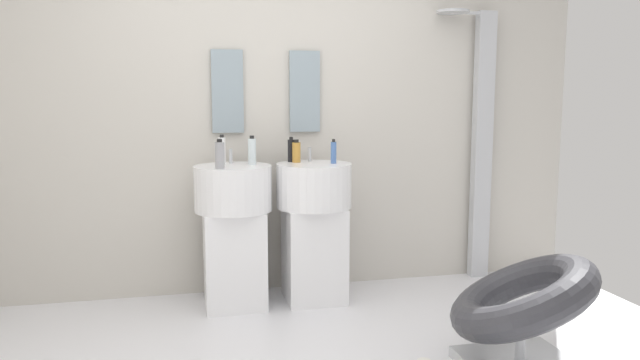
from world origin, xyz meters
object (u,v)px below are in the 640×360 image
Objects in this scene: soap_bottle_clear at (252,151)px; shower_column at (480,140)px; lounge_chair at (522,306)px; soap_bottle_grey at (220,155)px; pedestal_sink_left at (234,228)px; soap_bottle_white at (222,150)px; soap_bottle_blue at (334,152)px; soap_bottle_black at (291,150)px; soap_bottle_amber at (296,152)px; pedestal_sink_right at (314,224)px.

shower_column is at bearing 7.20° from soap_bottle_clear.
lounge_chair is 5.56× the size of soap_bottle_grey.
pedestal_sink_left is 0.54m from soap_bottle_white.
lounge_chair is at bearing -63.23° from soap_bottle_blue.
shower_column is 12.29× the size of soap_bottle_blue.
lounge_chair is at bearing -58.09° from soap_bottle_black.
soap_bottle_clear reaches higher than soap_bottle_black.
soap_bottle_black is at bearing 22.05° from soap_bottle_clear.
soap_bottle_blue reaches higher than pedestal_sink_left.
pedestal_sink_left is 0.52× the size of shower_column.
lounge_chair is at bearing -46.73° from soap_bottle_white.
soap_bottle_grey is 0.60m from soap_bottle_amber.
soap_bottle_grey reaches higher than soap_bottle_black.
soap_bottle_black is at bearing 29.73° from soap_bottle_grey.
soap_bottle_grey is (-1.44, 1.19, 0.70)m from lounge_chair.
soap_bottle_amber is at bearing 136.08° from pedestal_sink_right.
soap_bottle_white reaches higher than soap_bottle_amber.
pedestal_sink_right is 5.63× the size of soap_bottle_grey.
soap_bottle_black reaches higher than lounge_chair.
soap_bottle_grey is 0.96× the size of soap_bottle_white.
pedestal_sink_right is 5.38× the size of soap_bottle_white.
shower_column is 10.51× the size of soap_bottle_clear.
shower_column is at bearing 70.12° from lounge_chair.
soap_bottle_blue is at bearing 116.77° from lounge_chair.
soap_bottle_white is 0.23m from soap_bottle_clear.
soap_bottle_grey is at bearing -141.95° from soap_bottle_clear.
soap_bottle_clear is (-0.55, 0.05, 0.01)m from soap_bottle_blue.
lounge_chair is at bearing -48.47° from soap_bottle_clear.
soap_bottle_clear is at bearing -167.13° from soap_bottle_amber.
lounge_chair is at bearing -58.11° from soap_bottle_amber.
soap_bottle_white is at bearing 179.39° from soap_bottle_black.
soap_bottle_black is at bearing 18.75° from pedestal_sink_left.
lounge_chair is 1.96m from soap_bottle_clear.
soap_bottle_blue is 0.96× the size of soap_bottle_black.
soap_bottle_amber is at bearing -174.04° from shower_column.
soap_bottle_black is (-0.93, 1.49, 0.69)m from lounge_chair.
soap_bottle_grey reaches higher than soap_bottle_blue.
pedestal_sink_left is 5.63× the size of soap_bottle_grey.
lounge_chair is (1.35, -1.34, -0.19)m from pedestal_sink_left.
soap_bottle_white is at bearing 174.43° from soap_bottle_amber.
soap_bottle_grey is (-0.09, -0.15, 0.51)m from pedestal_sink_left.
soap_bottle_grey reaches higher than soap_bottle_amber.
soap_bottle_white reaches higher than soap_bottle_grey.
pedestal_sink_right is 0.81m from soap_bottle_white.
pedestal_sink_right is 0.52m from soap_bottle_blue.
soap_bottle_amber is at bearing 12.87° from soap_bottle_clear.
soap_bottle_amber is at bearing 12.37° from pedestal_sink_left.
shower_column reaches higher than soap_bottle_clear.
pedestal_sink_right is at bearing -47.55° from soap_bottle_black.
soap_bottle_amber is (0.03, -0.04, -0.01)m from soap_bottle_black.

